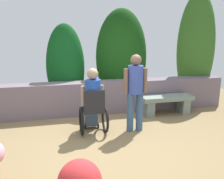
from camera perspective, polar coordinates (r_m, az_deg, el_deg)
ground_plane at (r=4.60m, az=-1.55°, el=-12.07°), size 10.40×10.40×0.00m
stone_retaining_wall at (r=6.04m, az=-4.93°, el=-1.93°), size 7.15×0.47×0.81m
hedge_backdrop at (r=6.51m, az=-1.96°, el=7.68°), size 7.44×1.12×3.15m
stone_bench at (r=6.13m, az=12.93°, el=-2.96°), size 1.32×0.43×0.47m
person_in_wheelchair at (r=4.75m, az=-4.63°, el=-3.29°), size 0.53×0.66×1.33m
person_standing_companion at (r=4.78m, az=5.62°, el=0.34°), size 0.49×0.30×1.58m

